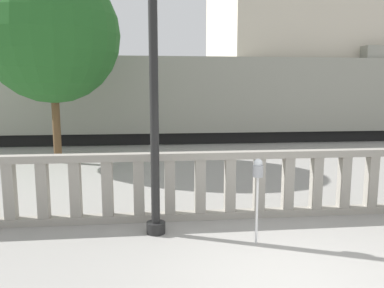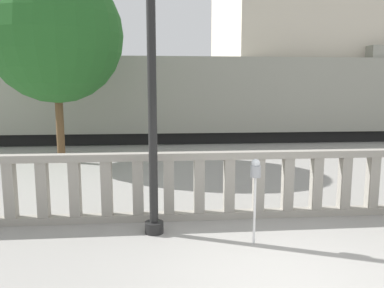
# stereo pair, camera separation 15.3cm
# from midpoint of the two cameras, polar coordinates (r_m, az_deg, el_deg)

# --- Properties ---
(ground_plane) EXTENTS (160.00, 160.00, 0.00)m
(ground_plane) POSITION_cam_midpoint_polar(r_m,az_deg,el_deg) (5.36, 15.55, -20.38)
(ground_plane) COLOR gray
(balustrade) EXTENTS (14.76, 0.24, 1.34)m
(balustrade) POSITION_cam_midpoint_polar(r_m,az_deg,el_deg) (7.53, 8.48, -6.17)
(balustrade) COLOR gray
(balustrade) RESTS_ON ground
(lamppost) EXTENTS (0.34, 0.34, 5.67)m
(lamppost) POSITION_cam_midpoint_polar(r_m,az_deg,el_deg) (6.43, -5.46, 11.26)
(lamppost) COLOR black
(lamppost) RESTS_ON ground
(parking_meter) EXTENTS (0.17, 0.17, 1.44)m
(parking_meter) POSITION_cam_midpoint_polar(r_m,az_deg,el_deg) (6.19, 10.35, -4.78)
(parking_meter) COLOR silver
(parking_meter) RESTS_ON ground
(train_near) EXTENTS (29.20, 3.09, 4.58)m
(train_near) POSITION_cam_midpoint_polar(r_m,az_deg,el_deg) (18.42, -9.39, 6.82)
(train_near) COLOR black
(train_near) RESTS_ON ground
(building_block) EXTENTS (9.69, 9.97, 14.38)m
(building_block) POSITION_cam_midpoint_polar(r_m,az_deg,el_deg) (24.73, 16.78, 18.88)
(building_block) COLOR beige
(building_block) RESTS_ON ground
(tree_left) EXTENTS (4.53, 4.53, 6.59)m
(tree_left) POSITION_cam_midpoint_polar(r_m,az_deg,el_deg) (13.83, -19.80, 15.28)
(tree_left) COLOR brown
(tree_left) RESTS_ON ground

